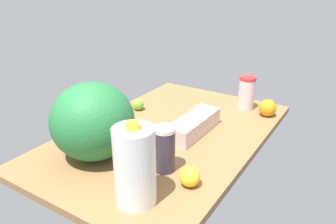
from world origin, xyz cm
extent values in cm
cube|color=olive|center=(0.00, 0.00, 1.50)|extent=(120.00, 76.00, 3.00)
cube|color=beige|center=(6.04, -9.63, 6.79)|extent=(31.59, 10.75, 7.57)
ellipsoid|color=#257138|center=(-31.44, 13.12, 17.64)|extent=(31.22, 31.22, 29.28)
cylinder|color=silver|center=(45.17, -19.02, 10.87)|extent=(8.11, 8.11, 15.73)
cylinder|color=red|center=(45.17, -19.02, 19.43)|extent=(8.36, 8.36, 1.40)
cylinder|color=#352E40|center=(-25.51, -14.76, 10.73)|extent=(7.57, 7.57, 15.47)
cylinder|color=silver|center=(-25.51, -14.76, 19.17)|extent=(7.79, 7.79, 1.40)
cylinder|color=white|center=(-44.92, -16.85, 15.53)|extent=(12.61, 12.61, 25.06)
cylinder|color=yellow|center=(-44.92, -16.85, 28.96)|extent=(4.41, 4.41, 1.80)
sphere|color=#60B43D|center=(-12.75, 29.52, 6.04)|extent=(6.08, 6.08, 6.08)
sphere|color=orange|center=(42.07, -31.30, 7.18)|extent=(8.36, 8.36, 8.36)
sphere|color=#6CB731|center=(13.98, 27.11, 5.89)|extent=(5.77, 5.77, 5.77)
sphere|color=yellow|center=(-29.00, -26.90, 6.52)|extent=(7.04, 7.04, 7.04)
camera|label=1|loc=(-109.57, -69.52, 68.65)|focal=35.00mm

